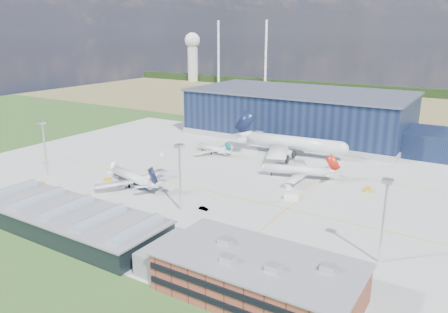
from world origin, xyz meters
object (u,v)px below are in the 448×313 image
Objects in this scene: light_mast_west at (44,140)px; gse_van_c at (237,250)px; gse_van_a at (291,197)px; airliner_red at (296,166)px; gse_van_b at (288,185)px; airliner_navy at (132,173)px; car_a at (200,245)px; light_mast_east at (385,207)px; gse_tug_c at (368,190)px; light_mast_center at (180,167)px; airliner_regional at (213,146)px; gse_tug_b at (108,180)px; car_b at (203,208)px; gse_cart_a at (279,167)px; ops_building at (258,277)px; airstair at (115,168)px; hangar at (303,116)px; airliner_widebody at (294,136)px; gse_tug_a at (38,184)px; gse_cart_b at (162,154)px.

gse_van_c is (101.37, -16.00, -14.19)m from light_mast_west.
gse_van_a is 1.00× the size of gse_van_c.
airliner_red is 7.04× the size of gse_van_b.
car_a is at bearing 167.20° from airliner_navy.
light_mast_east is 55.92m from gse_tug_c.
airliner_regional is at bearing 114.79° from light_mast_center.
light_mast_east is 109.50m from gse_tug_b.
car_b is at bearing 40.66° from gse_tug_b.
light_mast_west reaches higher than gse_van_a.
gse_van_c reaches higher than gse_cart_a.
ops_building is 37.59m from light_mast_east.
airstair is at bearing 76.30° from gse_van_c.
light_mast_west is at bearing -116.71° from hangar.
car_a is at bearing -122.39° from gse_tug_c.
airstair is (-54.63, -64.40, -8.23)m from airliner_widebody.
gse_tug_a is 69.53m from car_b.
airliner_navy is 0.55× the size of airliner_widebody.
light_mast_east reaches higher than gse_tug_a.
airliner_widebody is 102.67m from car_a.
gse_tug_c is 63.64m from car_b.
gse_cart_b is at bearing 140.03° from ops_building.
airliner_widebody is 19.03× the size of gse_cart_b.
light_mast_west is 31.62m from gse_tug_b.
gse_cart_a is at bearing -86.62° from airliner_widebody.
light_mast_center is 1.00× the size of light_mast_east.
light_mast_east is 0.39× the size of airliner_widebody.
airliner_widebody reaches higher than airliner_regional.
light_mast_east is at bearing 10.20° from gse_tug_a.
airliner_red is at bearing 19.24° from gse_van_c.
hangar is 163.51m from ops_building.
gse_tug_c reaches higher than gse_cart_a.
airstair reaches higher than gse_cart_a.
airstair is at bearing 152.83° from ops_building.
airliner_widebody reaches higher than airliner_red.
gse_tug_a is 0.76× the size of gse_van_a.
airliner_navy is 10.46× the size of gse_cart_b.
gse_tug_c is 104.03m from airstair.
ops_building reaches higher than car_b.
gse_tug_a is 99.84m from gse_cart_a.
gse_tug_a is at bearing -51.85° from light_mast_west.
gse_cart_b is at bearing 58.16° from gse_van_a.
gse_cart_a is (3.05, -22.04, -9.05)m from airliner_widebody.
gse_tug_b is 0.57× the size of gse_van_c.
car_a is (63.72, -25.94, -0.04)m from gse_tug_b.
hangar is at bearing -3.37° from car_a.
airliner_regional is at bearing 72.81° from gse_tug_a.
light_mast_west is (-115.01, 30.00, 10.64)m from ops_building.
gse_cart_a is 0.86× the size of car_a.
gse_van_b is 38.47m from car_b.
airliner_regional is at bearing 40.78° from gse_van_a.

